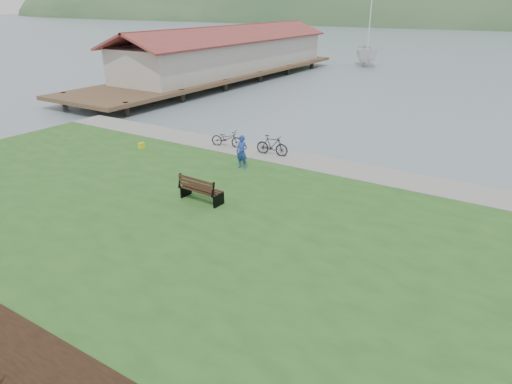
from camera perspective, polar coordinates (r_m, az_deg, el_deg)
ground at (r=16.84m, az=-2.59°, el=-4.20°), size 600.00×600.00×0.00m
lawn at (r=15.36m, az=-6.91°, el=-6.36°), size 34.00×20.00×0.40m
shoreline_path at (r=22.23m, az=7.65°, el=3.60°), size 34.00×2.20×0.03m
pier_pavilion at (r=49.30m, az=-3.41°, el=16.88°), size 8.00×36.00×5.40m
park_bench at (r=17.72m, az=-7.06°, el=0.38°), size 1.77×0.78×1.08m
person at (r=21.11m, az=-1.78°, el=5.37°), size 0.69×0.48×1.86m
bicycle_a at (r=24.57m, az=-3.68°, el=6.69°), size 0.97×1.84×0.92m
bicycle_b at (r=23.11m, az=2.02°, el=5.84°), size 0.68×1.76×1.03m
sailboat at (r=62.16m, az=13.57°, el=15.07°), size 14.94×15.03×29.10m
pannier at (r=25.06m, az=-14.11°, el=5.65°), size 0.22×0.31×0.31m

